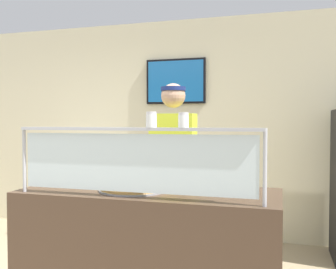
% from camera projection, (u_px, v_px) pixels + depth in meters
% --- Properties ---
extents(shop_rear_unit, '(6.20, 0.13, 2.70)m').
position_uv_depth(shop_rear_unit, '(206.00, 127.00, 4.73)').
color(shop_rear_unit, beige).
rests_on(shop_rear_unit, ground).
extents(serving_counter, '(1.80, 0.71, 0.95)m').
position_uv_depth(serving_counter, '(149.00, 257.00, 2.68)').
color(serving_counter, '#4C3828').
rests_on(serving_counter, ground).
extents(sneeze_guard, '(1.62, 0.06, 0.45)m').
position_uv_depth(sneeze_guard, '(133.00, 154.00, 2.37)').
color(sneeze_guard, '#B2B5BC').
rests_on(sneeze_guard, serving_counter).
extents(pizza_tray, '(0.48, 0.48, 0.04)m').
position_uv_depth(pizza_tray, '(133.00, 188.00, 2.66)').
color(pizza_tray, '#9EA0A8').
rests_on(pizza_tray, serving_counter).
extents(pizza_server, '(0.13, 0.29, 0.01)m').
position_uv_depth(pizza_server, '(139.00, 186.00, 2.63)').
color(pizza_server, '#ADAFB7').
rests_on(pizza_server, pizza_tray).
extents(parmesan_shaker, '(0.07, 0.07, 0.10)m').
position_uv_depth(parmesan_shaker, '(151.00, 121.00, 2.33)').
color(parmesan_shaker, white).
rests_on(parmesan_shaker, sneeze_guard).
extents(pepper_flake_shaker, '(0.06, 0.06, 0.09)m').
position_uv_depth(pepper_flake_shaker, '(183.00, 121.00, 2.27)').
color(pepper_flake_shaker, white).
rests_on(pepper_flake_shaker, sneeze_guard).
extents(worker_figure, '(0.41, 0.50, 1.76)m').
position_uv_depth(worker_figure, '(174.00, 171.00, 3.28)').
color(worker_figure, '#23232D').
rests_on(worker_figure, ground).
extents(prep_shelf, '(0.70, 0.55, 0.82)m').
position_uv_depth(prep_shelf, '(76.00, 203.00, 4.74)').
color(prep_shelf, '#B7BABF').
rests_on(prep_shelf, ground).
extents(pizza_box_stack, '(0.48, 0.47, 0.13)m').
position_uv_depth(pizza_box_stack, '(76.00, 165.00, 4.72)').
color(pizza_box_stack, silver).
rests_on(pizza_box_stack, prep_shelf).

